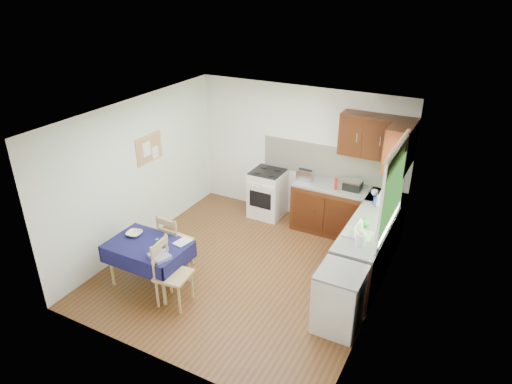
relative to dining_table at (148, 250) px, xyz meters
The scene contains 33 objects.
floor 1.56m from the dining_table, 41.62° to the left, with size 4.20×4.20×0.00m, color #4A3313.
ceiling 2.39m from the dining_table, 41.62° to the left, with size 4.00×4.20×0.02m, color white.
wall_back 3.31m from the dining_table, 70.59° to the left, with size 4.00×0.02×2.50m, color white.
wall_front 1.70m from the dining_table, 46.70° to the right, with size 4.00×0.02×2.50m, color white.
wall_left 1.48m from the dining_table, 133.96° to the left, with size 0.02×4.20×2.50m, color white.
wall_right 3.29m from the dining_table, 17.27° to the left, with size 0.02×4.20×2.50m, color white.
base_cabinets 3.29m from the dining_table, 42.29° to the left, with size 1.90×2.30×0.86m.
worktop_back 3.49m from the dining_table, 52.35° to the left, with size 1.90×0.60×0.04m, color slate.
worktop_right 3.22m from the dining_table, 30.05° to the left, with size 0.60×1.70×0.04m, color slate.
worktop_corner 3.92m from the dining_table, 44.79° to the left, with size 0.60×0.60×0.04m, color slate.
splashback 3.55m from the dining_table, 60.41° to the left, with size 2.70×0.02×0.60m, color #EFE3CA.
upper_cabinets 3.99m from the dining_table, 46.65° to the left, with size 1.20×0.85×0.70m.
stove 2.82m from the dining_table, 78.17° to the left, with size 0.60×0.61×0.92m.
window 3.63m from the dining_table, 28.52° to the left, with size 0.04×1.48×1.26m.
fridge 2.81m from the dining_table, ahead, with size 0.58×0.60×0.89m.
corkboard 1.84m from the dining_table, 125.40° to the left, with size 0.04×0.62×0.47m.
dining_table is the anchor object (origin of this frame).
chair_far 0.53m from the dining_table, 82.55° to the left, with size 0.43×0.43×0.95m.
chair_near 0.58m from the dining_table, 20.04° to the right, with size 0.48×0.48×0.99m.
toaster 3.07m from the dining_table, 64.00° to the left, with size 0.29×0.18×0.22m.
sandwich_press 3.55m from the dining_table, 51.54° to the left, with size 0.30×0.26×0.17m.
sauce_bottle 3.28m from the dining_table, 53.38° to the left, with size 0.05×0.05×0.22m, color red.
yellow_packet 3.57m from the dining_table, 52.76° to the left, with size 0.11×0.08×0.15m, color gold.
dish_rack 3.04m from the dining_table, 26.21° to the left, with size 0.40×0.31×0.19m.
kettle 3.05m from the dining_table, 21.17° to the left, with size 0.14×0.14×0.24m.
cup 3.76m from the dining_table, 46.31° to the left, with size 0.12×0.12×0.09m, color white.
soap_bottle_a 3.63m from the dining_table, 40.23° to the left, with size 0.10×0.11×0.27m, color white.
soap_bottle_b 3.60m from the dining_table, 40.98° to the left, with size 0.09×0.09×0.20m, color blue.
soap_bottle_c 3.18m from the dining_table, 30.55° to the left, with size 0.13×0.13×0.17m, color #268E34.
plate_bowl 0.37m from the dining_table, 163.42° to the left, with size 0.23×0.23×0.06m, color #EEE5C3.
book 0.46m from the dining_table, 38.81° to the left, with size 0.18×0.25×0.02m, color white.
spice_jar 0.22m from the dining_table, 18.69° to the left, with size 0.04×0.04×0.09m, color green.
tea_towel 0.45m from the dining_table, 27.48° to the right, with size 0.29×0.23×0.05m, color navy.
Camera 1 is at (2.93, -5.20, 4.25)m, focal length 32.00 mm.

